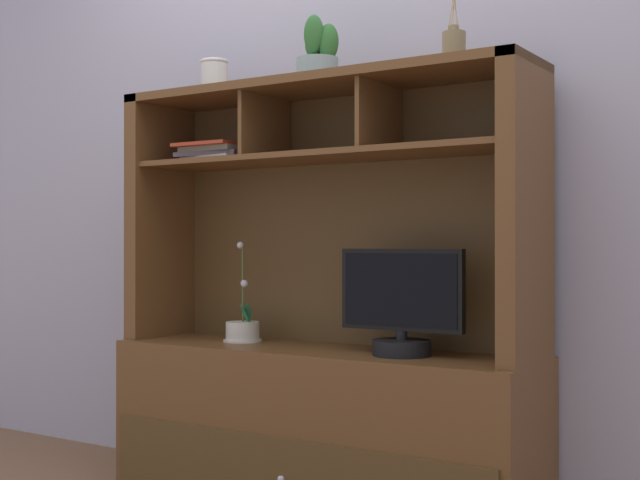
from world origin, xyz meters
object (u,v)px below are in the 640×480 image
at_px(magazine_stack_left, 215,152).
at_px(potted_succulent, 319,57).
at_px(diffuser_bottle, 454,47).
at_px(ceramic_vase, 214,78).
at_px(potted_orchid, 243,330).
at_px(tv_monitor, 402,309).
at_px(media_console, 321,379).

relative_size(magazine_stack_left, potted_succulent, 1.29).
bearing_deg(diffuser_bottle, magazine_stack_left, -178.68).
bearing_deg(potted_succulent, ceramic_vase, 174.68).
relative_size(potted_orchid, potted_succulent, 1.66).
height_order(potted_orchid, ceramic_vase, ceramic_vase).
bearing_deg(potted_succulent, tv_monitor, -2.25).
relative_size(media_console, potted_succulent, 6.91).
height_order(magazine_stack_left, potted_succulent, potted_succulent).
bearing_deg(tv_monitor, potted_orchid, 176.70).
bearing_deg(ceramic_vase, tv_monitor, -4.11).
xyz_separation_m(potted_orchid, magazine_stack_left, (-0.11, -0.02, 0.66)).
height_order(magazine_stack_left, ceramic_vase, ceramic_vase).
height_order(media_console, potted_succulent, potted_succulent).
xyz_separation_m(tv_monitor, potted_orchid, (-0.67, 0.04, -0.11)).
xyz_separation_m(tv_monitor, ceramic_vase, (-0.83, 0.06, 0.84)).
height_order(tv_monitor, magazine_stack_left, magazine_stack_left).
bearing_deg(magazine_stack_left, tv_monitor, -1.22).
relative_size(potted_succulent, ceramic_vase, 1.62).
bearing_deg(potted_orchid, tv_monitor, -3.30).
distance_m(media_console, potted_orchid, 0.37).
bearing_deg(magazine_stack_left, potted_orchid, 11.02).
distance_m(magazine_stack_left, potted_succulent, 0.55).
distance_m(diffuser_bottle, potted_succulent, 0.49).
distance_m(media_console, diffuser_bottle, 1.19).
height_order(media_console, magazine_stack_left, media_console).
relative_size(media_console, magazine_stack_left, 5.34).
xyz_separation_m(tv_monitor, potted_succulent, (-0.33, 0.01, 0.85)).
distance_m(potted_orchid, potted_succulent, 1.02).
xyz_separation_m(media_console, ceramic_vase, (-0.50, 0.02, 1.10)).
height_order(media_console, diffuser_bottle, diffuser_bottle).
height_order(tv_monitor, ceramic_vase, ceramic_vase).
bearing_deg(magazine_stack_left, ceramic_vase, 132.93).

